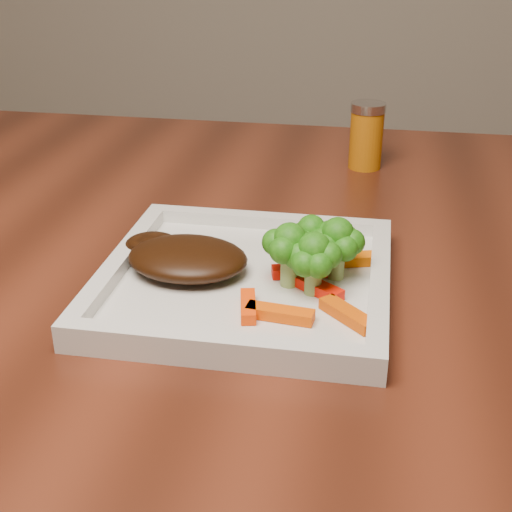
% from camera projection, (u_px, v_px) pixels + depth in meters
% --- Properties ---
extents(dining_table, '(1.60, 0.90, 0.75)m').
position_uv_depth(dining_table, '(302.00, 489.00, 0.96)').
color(dining_table, '#522112').
rests_on(dining_table, floor).
extents(plate, '(0.27, 0.27, 0.01)m').
position_uv_depth(plate, '(246.00, 284.00, 0.68)').
color(plate, silver).
rests_on(plate, dining_table).
extents(steak, '(0.12, 0.10, 0.03)m').
position_uv_depth(steak, '(188.00, 258.00, 0.69)').
color(steak, black).
rests_on(steak, plate).
extents(broccoli_0, '(0.05, 0.05, 0.07)m').
position_uv_depth(broccoli_0, '(311.00, 235.00, 0.69)').
color(broccoli_0, '#265C0F').
rests_on(broccoli_0, plate).
extents(broccoli_1, '(0.07, 0.07, 0.06)m').
position_uv_depth(broccoli_1, '(337.00, 247.00, 0.67)').
color(broccoli_1, '#3A6F12').
rests_on(broccoli_1, plate).
extents(broccoli_2, '(0.07, 0.07, 0.06)m').
position_uv_depth(broccoli_2, '(314.00, 264.00, 0.64)').
color(broccoli_2, '#165C0F').
rests_on(broccoli_2, plate).
extents(broccoli_3, '(0.06, 0.06, 0.06)m').
position_uv_depth(broccoli_3, '(289.00, 255.00, 0.66)').
color(broccoli_3, '#275E0F').
rests_on(broccoli_3, plate).
extents(carrot_0, '(0.06, 0.02, 0.01)m').
position_uv_depth(carrot_0, '(280.00, 314.00, 0.61)').
color(carrot_0, '#E54D03').
rests_on(carrot_0, plate).
extents(carrot_1, '(0.05, 0.05, 0.01)m').
position_uv_depth(carrot_1, '(347.00, 314.00, 0.61)').
color(carrot_1, '#D04903').
rests_on(carrot_1, plate).
extents(carrot_2, '(0.02, 0.05, 0.01)m').
position_uv_depth(carrot_2, '(248.00, 306.00, 0.62)').
color(carrot_2, '#F93C04').
rests_on(carrot_2, plate).
extents(carrot_3, '(0.07, 0.03, 0.01)m').
position_uv_depth(carrot_3, '(353.00, 259.00, 0.71)').
color(carrot_3, '#E66103').
rests_on(carrot_3, plate).
extents(carrot_5, '(0.05, 0.05, 0.01)m').
position_uv_depth(carrot_5, '(316.00, 287.00, 0.65)').
color(carrot_5, '#FF1704').
rests_on(carrot_5, plate).
extents(carrot_6, '(0.06, 0.03, 0.01)m').
position_uv_depth(carrot_6, '(301.00, 271.00, 0.68)').
color(carrot_6, red).
rests_on(carrot_6, plate).
extents(spice_shaker, '(0.05, 0.05, 0.09)m').
position_uv_depth(spice_shaker, '(366.00, 136.00, 0.99)').
color(spice_shaker, '#A75A09').
rests_on(spice_shaker, dining_table).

